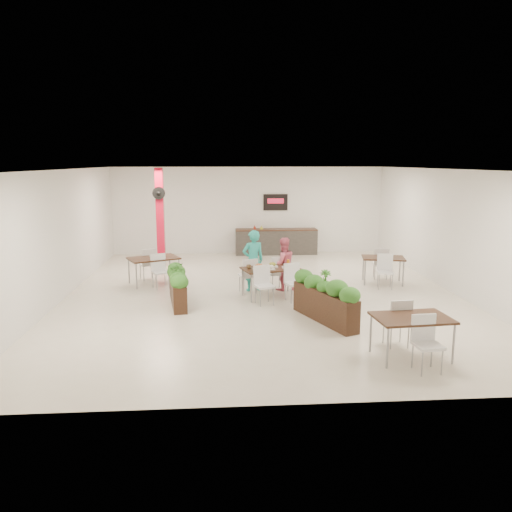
{
  "coord_description": "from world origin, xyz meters",
  "views": [
    {
      "loc": [
        -1.06,
        -12.5,
        3.4
      ],
      "look_at": [
        -0.19,
        -0.46,
        1.1
      ],
      "focal_mm": 35.0,
      "sensor_mm": 36.0,
      "label": 1
    }
  ],
  "objects_px": {
    "red_column": "(160,216)",
    "service_counter": "(276,241)",
    "planter_right": "(325,298)",
    "side_table_a": "(154,261)",
    "side_table_b": "(383,261)",
    "diner_man": "(253,261)",
    "main_table": "(270,272)",
    "diner_woman": "(283,264)",
    "side_table_c": "(412,323)",
    "planter_left": "(178,283)"
  },
  "relations": [
    {
      "from": "side_table_a",
      "to": "side_table_b",
      "type": "bearing_deg",
      "value": -28.42
    },
    {
      "from": "service_counter",
      "to": "planter_left",
      "type": "relative_size",
      "value": 1.54
    },
    {
      "from": "planter_left",
      "to": "main_table",
      "type": "bearing_deg",
      "value": 11.54
    },
    {
      "from": "diner_man",
      "to": "planter_left",
      "type": "relative_size",
      "value": 0.84
    },
    {
      "from": "diner_woman",
      "to": "main_table",
      "type": "bearing_deg",
      "value": 42.0
    },
    {
      "from": "red_column",
      "to": "side_table_b",
      "type": "xyz_separation_m",
      "value": [
        6.5,
        -2.84,
        -1.02
      ]
    },
    {
      "from": "side_table_a",
      "to": "side_table_c",
      "type": "xyz_separation_m",
      "value": [
        5.17,
        -5.79,
        -0.01
      ]
    },
    {
      "from": "planter_right",
      "to": "diner_woman",
      "type": "bearing_deg",
      "value": 101.61
    },
    {
      "from": "diner_woman",
      "to": "planter_left",
      "type": "bearing_deg",
      "value": 6.44
    },
    {
      "from": "service_counter",
      "to": "diner_man",
      "type": "bearing_deg",
      "value": -102.92
    },
    {
      "from": "diner_woman",
      "to": "red_column",
      "type": "bearing_deg",
      "value": -59.48
    },
    {
      "from": "planter_right",
      "to": "side_table_c",
      "type": "relative_size",
      "value": 1.24
    },
    {
      "from": "red_column",
      "to": "planter_left",
      "type": "xyz_separation_m",
      "value": [
        0.89,
        -4.51,
        -1.13
      ]
    },
    {
      "from": "red_column",
      "to": "side_table_a",
      "type": "xyz_separation_m",
      "value": [
        0.06,
        -2.43,
        -1.0
      ]
    },
    {
      "from": "diner_man",
      "to": "red_column",
      "type": "bearing_deg",
      "value": -66.66
    },
    {
      "from": "side_table_b",
      "to": "side_table_c",
      "type": "bearing_deg",
      "value": -91.32
    },
    {
      "from": "planter_left",
      "to": "side_table_b",
      "type": "xyz_separation_m",
      "value": [
        5.61,
        1.67,
        0.11
      ]
    },
    {
      "from": "diner_woman",
      "to": "side_table_c",
      "type": "relative_size",
      "value": 0.86
    },
    {
      "from": "side_table_b",
      "to": "side_table_c",
      "type": "relative_size",
      "value": 1.01
    },
    {
      "from": "diner_woman",
      "to": "side_table_c",
      "type": "xyz_separation_m",
      "value": [
        1.64,
        -4.84,
        -0.08
      ]
    },
    {
      "from": "side_table_b",
      "to": "side_table_c",
      "type": "height_order",
      "value": "same"
    },
    {
      "from": "diner_woman",
      "to": "planter_right",
      "type": "relative_size",
      "value": 0.7
    },
    {
      "from": "planter_right",
      "to": "side_table_c",
      "type": "distance_m",
      "value": 2.39
    },
    {
      "from": "diner_man",
      "to": "planter_right",
      "type": "distance_m",
      "value": 3.05
    },
    {
      "from": "planter_right",
      "to": "side_table_a",
      "type": "relative_size",
      "value": 1.24
    },
    {
      "from": "side_table_a",
      "to": "service_counter",
      "type": "bearing_deg",
      "value": 22.7
    },
    {
      "from": "service_counter",
      "to": "planter_left",
      "type": "bearing_deg",
      "value": -115.98
    },
    {
      "from": "side_table_c",
      "to": "side_table_a",
      "type": "bearing_deg",
      "value": 127.12
    },
    {
      "from": "side_table_c",
      "to": "planter_left",
      "type": "bearing_deg",
      "value": 134.81
    },
    {
      "from": "service_counter",
      "to": "diner_man",
      "type": "relative_size",
      "value": 1.84
    },
    {
      "from": "diner_man",
      "to": "side_table_b",
      "type": "height_order",
      "value": "diner_man"
    },
    {
      "from": "main_table",
      "to": "diner_man",
      "type": "distance_m",
      "value": 0.79
    },
    {
      "from": "red_column",
      "to": "service_counter",
      "type": "height_order",
      "value": "red_column"
    },
    {
      "from": "main_table",
      "to": "service_counter",
      "type": "bearing_deg",
      "value": 82.17
    },
    {
      "from": "side_table_b",
      "to": "diner_man",
      "type": "bearing_deg",
      "value": -159.73
    },
    {
      "from": "service_counter",
      "to": "diner_woman",
      "type": "distance_m",
      "value": 5.27
    },
    {
      "from": "main_table",
      "to": "diner_man",
      "type": "xyz_separation_m",
      "value": [
        -0.39,
        0.66,
        0.18
      ]
    },
    {
      "from": "service_counter",
      "to": "red_column",
      "type": "bearing_deg",
      "value": -155.0
    },
    {
      "from": "side_table_c",
      "to": "side_table_b",
      "type": "bearing_deg",
      "value": 72.12
    },
    {
      "from": "diner_man",
      "to": "side_table_b",
      "type": "bearing_deg",
      "value": 172.2
    },
    {
      "from": "main_table",
      "to": "diner_woman",
      "type": "height_order",
      "value": "diner_woman"
    },
    {
      "from": "main_table",
      "to": "planter_left",
      "type": "relative_size",
      "value": 0.97
    },
    {
      "from": "diner_man",
      "to": "side_table_a",
      "type": "bearing_deg",
      "value": -35.41
    },
    {
      "from": "red_column",
      "to": "main_table",
      "type": "distance_m",
      "value": 5.25
    },
    {
      "from": "diner_man",
      "to": "side_table_b",
      "type": "relative_size",
      "value": 0.97
    },
    {
      "from": "red_column",
      "to": "main_table",
      "type": "relative_size",
      "value": 1.69
    },
    {
      "from": "diner_woman",
      "to": "side_table_c",
      "type": "height_order",
      "value": "diner_woman"
    },
    {
      "from": "main_table",
      "to": "side_table_b",
      "type": "relative_size",
      "value": 1.13
    },
    {
      "from": "planter_right",
      "to": "side_table_a",
      "type": "height_order",
      "value": "planter_right"
    },
    {
      "from": "planter_left",
      "to": "planter_right",
      "type": "height_order",
      "value": "planter_right"
    }
  ]
}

